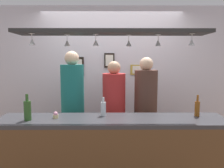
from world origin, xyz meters
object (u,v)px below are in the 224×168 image
object	(u,v)px
person_right_brown_shirt	(146,102)
bottle_champagne_green	(27,110)
person_left_teal_shirt	(73,98)
cupcake	(56,115)
bottle_beer_amber_tall	(197,108)
person_middle_red_shirt	(114,105)
picture_frame_lower_pair	(139,70)
picture_frame_caricature	(77,66)
picture_frame_crest	(109,60)
bottle_soda_clear	(103,108)

from	to	relation	value
person_right_brown_shirt	bottle_champagne_green	size ratio (longest dim) A/B	5.63
person_left_teal_shirt	bottle_champagne_green	xyz separation A→B (m)	(-0.37, -0.76, 0.01)
cupcake	bottle_beer_amber_tall	bearing A→B (deg)	2.81
bottle_beer_amber_tall	cupcake	bearing A→B (deg)	-177.19
person_middle_red_shirt	bottle_champagne_green	distance (m)	1.25
person_right_brown_shirt	picture_frame_lower_pair	xyz separation A→B (m)	(-0.02, 0.71, 0.45)
person_middle_red_shirt	picture_frame_lower_pair	xyz separation A→B (m)	(0.46, 0.71, 0.49)
bottle_beer_amber_tall	picture_frame_caricature	size ratio (longest dim) A/B	0.76
picture_frame_caricature	picture_frame_lower_pair	bearing A→B (deg)	0.00
person_middle_red_shirt	picture_frame_lower_pair	bearing A→B (deg)	57.21
person_right_brown_shirt	picture_frame_lower_pair	distance (m)	0.84
person_middle_red_shirt	picture_frame_lower_pair	size ratio (longest dim) A/B	5.44
person_right_brown_shirt	picture_frame_crest	xyz separation A→B (m)	(-0.55, 0.71, 0.62)
person_right_brown_shirt	bottle_beer_amber_tall	size ratio (longest dim) A/B	6.50
picture_frame_caricature	bottle_beer_amber_tall	bearing A→B (deg)	-38.10
person_middle_red_shirt	bottle_beer_amber_tall	size ratio (longest dim) A/B	6.28
person_middle_red_shirt	cupcake	distance (m)	0.97
picture_frame_lower_pair	person_middle_red_shirt	bearing A→B (deg)	-122.79
picture_frame_crest	person_middle_red_shirt	bearing A→B (deg)	-84.18
picture_frame_lower_pair	cupcake	bearing A→B (deg)	-129.70
bottle_soda_clear	cupcake	bearing A→B (deg)	-169.14
bottle_soda_clear	cupcake	xyz separation A→B (m)	(-0.56, -0.11, -0.06)
cupcake	person_middle_red_shirt	bearing A→B (deg)	44.30
person_middle_red_shirt	picture_frame_caricature	distance (m)	1.12
cupcake	picture_frame_crest	bearing A→B (deg)	65.82
picture_frame_lower_pair	picture_frame_caricature	bearing A→B (deg)	180.00
bottle_soda_clear	picture_frame_crest	distance (m)	1.41
person_middle_red_shirt	bottle_soda_clear	distance (m)	0.59
person_left_teal_shirt	bottle_champagne_green	size ratio (longest dim) A/B	5.93
bottle_beer_amber_tall	picture_frame_crest	size ratio (longest dim) A/B	1.00
person_middle_red_shirt	cupcake	xyz separation A→B (m)	(-0.70, -0.68, 0.02)
bottle_beer_amber_tall	picture_frame_crest	bearing A→B (deg)	129.47
bottle_soda_clear	picture_frame_crest	xyz separation A→B (m)	(0.07, 1.28, 0.58)
person_left_teal_shirt	cupcake	size ratio (longest dim) A/B	22.81
person_middle_red_shirt	cupcake	size ratio (longest dim) A/B	20.93
person_left_teal_shirt	person_middle_red_shirt	distance (m)	0.62
person_middle_red_shirt	picture_frame_crest	xyz separation A→B (m)	(-0.07, 0.71, 0.66)
bottle_soda_clear	bottle_beer_amber_tall	world-z (taller)	bottle_beer_amber_tall
bottle_soda_clear	bottle_champagne_green	bearing A→B (deg)	-167.50
person_middle_red_shirt	picture_frame_lower_pair	world-z (taller)	person_middle_red_shirt
bottle_soda_clear	picture_frame_lower_pair	world-z (taller)	picture_frame_lower_pair
bottle_soda_clear	bottle_champagne_green	size ratio (longest dim) A/B	0.77
bottle_beer_amber_tall	picture_frame_caricature	world-z (taller)	picture_frame_caricature
person_right_brown_shirt	cupcake	world-z (taller)	person_right_brown_shirt
person_left_teal_shirt	person_right_brown_shirt	distance (m)	1.09
picture_frame_lower_pair	person_left_teal_shirt	bearing A→B (deg)	-146.53
bottle_soda_clear	person_middle_red_shirt	bearing A→B (deg)	76.31
cupcake	picture_frame_lower_pair	world-z (taller)	picture_frame_lower_pair
bottle_champagne_green	cupcake	size ratio (longest dim) A/B	3.85
person_right_brown_shirt	bottle_soda_clear	xyz separation A→B (m)	(-0.61, -0.57, 0.04)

